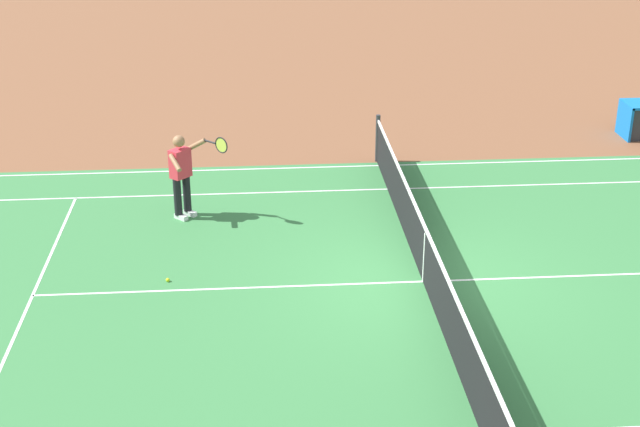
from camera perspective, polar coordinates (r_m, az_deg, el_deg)
The scene contains 6 objects.
ground_plane at distance 15.28m, azimuth 6.51°, elevation -4.27°, with size 60.00×60.00×0.00m, color brown.
court_slab at distance 15.28m, azimuth 6.51°, elevation -4.26°, with size 24.20×11.40×0.00m, color #387A42.
court_line_markings at distance 15.27m, azimuth 6.51°, elevation -4.25°, with size 23.85×11.05×0.01m.
tennis_net at distance 15.05m, azimuth 6.59°, elevation -2.61°, with size 0.10×11.70×1.08m.
tennis_player_near at distance 17.44m, azimuth -8.63°, elevation 2.60°, with size 1.14×0.75×1.70m.
tennis_ball at distance 15.37m, azimuth -9.53°, elevation -4.13°, with size 0.07×0.07×0.07m, color #CCE01E.
Camera 1 is at (2.74, 13.24, 7.11)m, focal length 51.02 mm.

